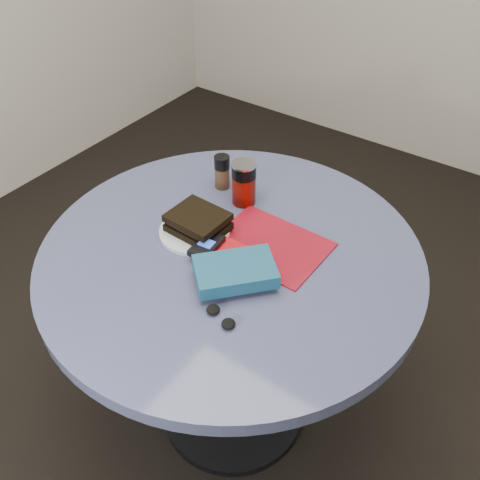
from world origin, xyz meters
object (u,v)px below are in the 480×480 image
Objects in this scene: sandwich at (198,222)px; soda_can at (244,183)px; plate at (195,231)px; headphones at (221,317)px; novel at (235,271)px; table at (231,294)px; pepper_grinder at (222,172)px; mp3_player at (207,246)px; red_book at (238,260)px; magazine at (270,245)px.

soda_can is (0.02, 0.19, 0.03)m from sandwich.
headphones reaches higher than plate.
novel is at bearing -24.36° from plate.
soda_can is at bearing 84.30° from sandwich.
plate is at bearing 108.17° from novel.
sandwich reaches higher than table.
soda_can is 1.25× the size of pepper_grinder.
sandwich is (0.01, 0.01, 0.03)m from plate.
pepper_grinder is at bearing 118.76° from mp3_player.
headphones reaches higher than table.
novel is 2.06× the size of headphones.
pepper_grinder is (-0.07, 0.22, 0.05)m from plate.
novel is (0.19, -0.10, -0.00)m from sandwich.
pepper_grinder reaches higher than novel.
table is at bearing 83.97° from novel.
red_book is 0.07m from novel.
headphones is at bearing -117.79° from novel.
table is 5.23× the size of novel.
sandwich is at bearing 105.62° from novel.
magazine is 0.11m from red_book.
novel is 1.86× the size of mp3_player.
red_book is (0.14, -0.22, -0.05)m from soda_can.
plate is 0.09m from mp3_player.
soda_can is 0.33m from novel.
magazine is at bearing 45.46° from table.
red_book is at bearing -33.47° from table.
magazine is (0.07, 0.08, 0.17)m from table.
pepper_grinder is 0.30m from mp3_player.
magazine reaches higher than table.
sandwich is 1.62× the size of headphones.
sandwich reaches higher than headphones.
red_book reaches higher than table.
soda_can is 0.27m from red_book.
headphones is (0.08, -0.17, -0.00)m from red_book.
sandwich reaches higher than magazine.
red_book is 0.09m from mp3_player.
table is 0.18m from red_book.
novel is (0.20, -0.09, 0.03)m from plate.
mp3_player reaches higher than plate.
soda_can reaches higher than table.
magazine is at bearing -35.43° from soda_can.
soda_can reaches higher than magazine.
plate is 0.23m from pepper_grinder.
pepper_grinder reaches higher than headphones.
mp3_player reaches higher than headphones.
sandwich is 0.79× the size of novel.
table is at bearing -133.35° from magazine.
novel is at bearing 109.69° from headphones.
soda_can reaches higher than plate.
table is 6.49× the size of red_book.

